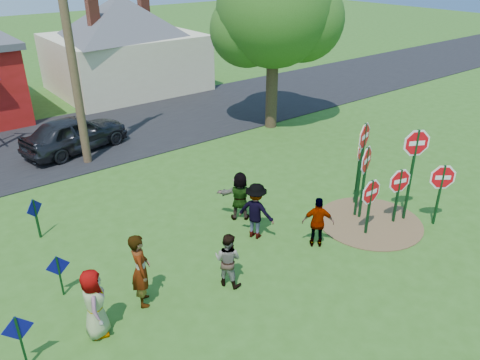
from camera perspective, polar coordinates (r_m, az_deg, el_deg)
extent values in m
plane|color=#2F5C1A|center=(12.93, -0.64, -9.72)|extent=(120.00, 120.00, 0.00)
cube|color=black|center=(22.17, -18.98, 4.79)|extent=(120.00, 7.50, 0.04)
cylinder|color=brown|center=(15.11, 15.52, -4.94)|extent=(3.20, 3.20, 0.03)
cube|color=beige|center=(29.50, -13.77, 13.78)|extent=(8.00, 7.00, 3.20)
cube|color=brown|center=(27.36, -17.50, 18.82)|extent=(0.55, 0.55, 1.40)
cube|color=brown|center=(30.79, -11.67, 20.15)|extent=(0.55, 0.55, 1.40)
cube|color=#0E3618|center=(14.07, 15.44, -3.28)|extent=(0.05, 0.07, 1.77)
cylinder|color=white|center=(13.83, 15.69, -1.43)|extent=(1.02, 0.04, 1.02)
cylinder|color=red|center=(13.83, 15.69, -1.43)|extent=(0.88, 0.03, 0.88)
cube|color=white|center=(13.83, 15.69, -1.43)|extent=(0.45, 0.01, 0.13)
cube|color=#0E3618|center=(14.66, 14.42, 0.99)|extent=(0.08, 0.09, 3.08)
cylinder|color=white|center=(14.23, 14.93, 5.18)|extent=(1.03, 0.34, 1.07)
cylinder|color=red|center=(14.23, 14.93, 5.18)|extent=(0.89, 0.30, 0.93)
cube|color=white|center=(14.23, 14.93, 5.18)|extent=(0.45, 0.15, 0.13)
cylinder|color=gold|center=(14.23, 14.93, 5.18)|extent=(1.03, 0.34, 1.07)
cube|color=#0E3618|center=(14.94, 20.09, 0.41)|extent=(0.09, 0.09, 2.97)
cylinder|color=white|center=(14.54, 20.74, 4.24)|extent=(0.99, 0.53, 1.11)
cylinder|color=red|center=(14.54, 20.74, 4.24)|extent=(0.86, 0.46, 0.96)
cube|color=white|center=(14.54, 20.74, 4.24)|extent=(0.44, 0.23, 0.14)
cube|color=#0E3618|center=(15.58, 14.18, 0.96)|extent=(0.08, 0.08, 2.30)
cylinder|color=white|center=(15.27, 14.50, 3.65)|extent=(0.90, 0.44, 0.99)
cylinder|color=red|center=(15.27, 14.50, 3.65)|extent=(0.78, 0.38, 0.85)
cube|color=white|center=(15.27, 14.50, 3.65)|extent=(0.40, 0.19, 0.12)
cylinder|color=gold|center=(15.27, 14.50, 3.65)|extent=(0.90, 0.43, 0.99)
cube|color=#0E3618|center=(14.92, 18.61, -1.93)|extent=(0.07, 0.08, 1.79)
cylinder|color=white|center=(14.69, 18.90, -0.11)|extent=(0.98, 0.29, 1.01)
cylinder|color=red|center=(14.69, 18.90, -0.11)|extent=(0.85, 0.25, 0.87)
cube|color=white|center=(14.69, 18.90, -0.11)|extent=(0.43, 0.13, 0.13)
cube|color=#0E3618|center=(15.23, 23.08, -1.74)|extent=(0.09, 0.09, 1.98)
cylinder|color=white|center=(14.97, 23.48, 0.31)|extent=(0.85, 0.63, 1.05)
cylinder|color=red|center=(14.97, 23.48, 0.31)|extent=(0.74, 0.55, 0.90)
cube|color=white|center=(14.97, 23.48, 0.31)|extent=(0.37, 0.28, 0.13)
cylinder|color=gold|center=(14.97, 23.48, 0.31)|extent=(0.85, 0.63, 1.05)
cube|color=#0E3618|center=(14.73, 14.81, -0.43)|extent=(0.08, 0.09, 2.40)
cylinder|color=white|center=(14.41, 15.16, 2.36)|extent=(1.08, 0.40, 1.14)
cylinder|color=red|center=(14.41, 15.16, 2.36)|extent=(0.93, 0.35, 0.99)
cube|color=white|center=(14.41, 15.16, 2.36)|extent=(0.48, 0.18, 0.14)
cube|color=#0E3618|center=(10.66, -25.09, -17.50)|extent=(0.05, 0.06, 1.29)
cube|color=#0B0B68|center=(10.42, -25.48, -16.03)|extent=(0.60, 0.08, 0.60)
cube|color=#0E3618|center=(12.25, -21.09, -10.86)|extent=(0.05, 0.06, 1.12)
cube|color=#0B0B68|center=(12.08, -21.32, -9.74)|extent=(0.56, 0.07, 0.56)
cube|color=#0E3618|center=(14.74, -23.54, -4.36)|extent=(0.07, 0.07, 1.26)
cube|color=#0B0B68|center=(14.58, -23.78, -3.18)|extent=(0.52, 0.33, 0.60)
imported|color=#3B3B7B|center=(10.75, -17.34, -14.17)|extent=(0.78, 0.94, 1.66)
imported|color=#1F6F5D|center=(11.25, -12.02, -10.67)|extent=(0.66, 0.80, 1.89)
imported|color=brown|center=(11.71, -1.50, -9.67)|extent=(0.82, 0.88, 1.46)
imported|color=#2F2F34|center=(13.47, 1.96, -3.79)|extent=(1.04, 1.27, 1.71)
imported|color=#5B3560|center=(13.28, 9.49, -5.13)|extent=(0.91, 0.88, 1.52)
imported|color=#204D29|center=(14.40, 0.01, -1.96)|extent=(1.45, 1.25, 1.57)
imported|color=#2F2E34|center=(20.60, -19.47, 5.39)|extent=(4.65, 2.66, 1.49)
cylinder|color=#4C3823|center=(18.23, -20.35, 17.04)|extent=(0.32, 0.32, 10.33)
cylinder|color=#382819|center=(22.00, 3.92, 11.79)|extent=(0.54, 0.54, 4.26)
sphere|color=#2A5215|center=(21.43, 4.19, 20.10)|extent=(5.04, 5.04, 5.04)
sphere|color=#2A5215|center=(21.86, 7.63, 18.79)|extent=(3.68, 3.68, 3.68)
sphere|color=#2A5215|center=(21.57, 0.85, 17.87)|extent=(3.30, 3.30, 3.30)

